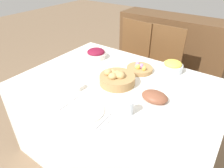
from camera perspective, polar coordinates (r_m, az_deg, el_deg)
name	(u,v)px	position (r m, az deg, el deg)	size (l,w,h in m)	color
ground_plane	(117,149)	(2.10, 1.56, -18.09)	(12.00, 12.00, 0.00)	#7F664C
dining_table	(118,120)	(1.82, 1.74, -10.31)	(1.56, 1.14, 0.78)	silver
chair_far_center	(159,68)	(2.42, 13.33, 4.52)	(0.43, 0.43, 0.99)	brown
chair_far_left	(129,59)	(2.58, 5.00, 7.09)	(0.46, 0.46, 0.99)	brown
sideboard	(171,48)	(3.18, 16.43, 9.83)	(1.56, 0.44, 0.94)	brown
bread_basket	(117,78)	(1.56, 1.45, 1.66)	(0.28, 0.28, 0.11)	#AD8451
egg_basket	(140,69)	(1.77, 7.88, 4.37)	(0.23, 0.23, 0.08)	#AD8451
ham_platter	(155,98)	(1.42, 12.08, -3.79)	(0.29, 0.20, 0.07)	silver
pineapple_bowl	(172,66)	(1.81, 16.89, 4.82)	(0.18, 0.18, 0.10)	silver
beet_salad_bowl	(96,54)	(2.00, -4.59, 8.66)	(0.20, 0.20, 0.09)	silver
dinner_plate	(85,111)	(1.32, -7.68, -7.63)	(0.25, 0.25, 0.01)	silver
fork	(69,103)	(1.41, -12.24, -5.31)	(0.02, 0.18, 0.00)	#B7B7BC
knife	(104,121)	(1.24, -2.43, -10.38)	(0.02, 0.18, 0.00)	#B7B7BC
spoon	(107,122)	(1.23, -1.30, -10.94)	(0.02, 0.18, 0.00)	#B7B7BC
drinking_cup	(128,107)	(1.27, 4.74, -6.69)	(0.06, 0.06, 0.10)	silver
butter_dish	(77,86)	(1.55, -10.00, -0.46)	(0.12, 0.07, 0.03)	silver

